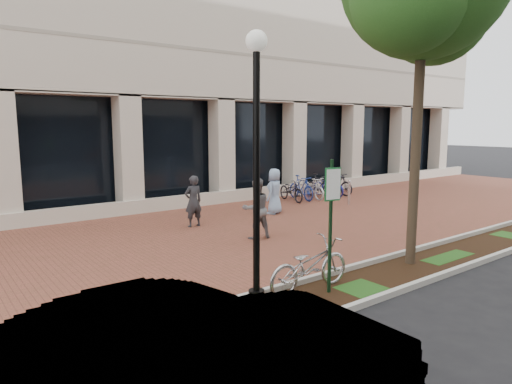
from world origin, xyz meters
TOP-DOWN VIEW (x-y plane):
  - ground at (0.00, 0.00)m, footprint 120.00×120.00m
  - brick_plaza at (0.00, 0.00)m, footprint 40.00×9.00m
  - planting_strip at (0.00, -5.25)m, footprint 40.00×1.50m
  - curb_plaza_side at (0.00, -4.50)m, footprint 40.00×0.12m
  - curb_street_side at (0.00, -6.00)m, footprint 40.00×0.12m
  - parking_sign at (-2.11, -5.18)m, footprint 0.34×0.07m
  - lamppost at (-3.60, -4.84)m, footprint 0.36×0.36m
  - locked_bicycle at (-2.34, -4.86)m, footprint 1.95×0.69m
  - pedestrian_left at (-1.35, 1.39)m, footprint 0.59×0.39m
  - pedestrian_mid at (-0.68, -0.98)m, footprint 0.93×0.78m
  - pedestrian_right at (2.02, 1.49)m, footprint 0.95×0.81m
  - bollard at (5.60, 1.15)m, footprint 0.12×0.12m
  - bike_rack_cluster at (5.67, 3.17)m, footprint 3.53×1.88m
  - sedan_near_curb at (-6.35, -7.49)m, footprint 4.93×1.78m

SIDE VIEW (x-z plane):
  - ground at x=0.00m, z-range 0.00..0.00m
  - brick_plaza at x=0.00m, z-range 0.00..0.01m
  - planting_strip at x=0.00m, z-range 0.00..0.01m
  - curb_plaza_side at x=0.00m, z-range 0.00..0.12m
  - curb_street_side at x=0.00m, z-range 0.00..0.12m
  - bike_rack_cluster at x=5.67m, z-range -0.03..1.02m
  - bollard at x=5.60m, z-range 0.01..1.01m
  - locked_bicycle at x=-2.34m, z-range 0.00..1.02m
  - sedan_near_curb at x=-6.35m, z-range 0.00..1.62m
  - pedestrian_left at x=-1.35m, z-range 0.00..1.62m
  - pedestrian_right at x=2.02m, z-range 0.00..1.64m
  - pedestrian_mid at x=-0.68m, z-range 0.00..1.71m
  - parking_sign at x=-2.11m, z-range 0.34..2.89m
  - lamppost at x=-3.60m, z-range 0.30..5.00m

